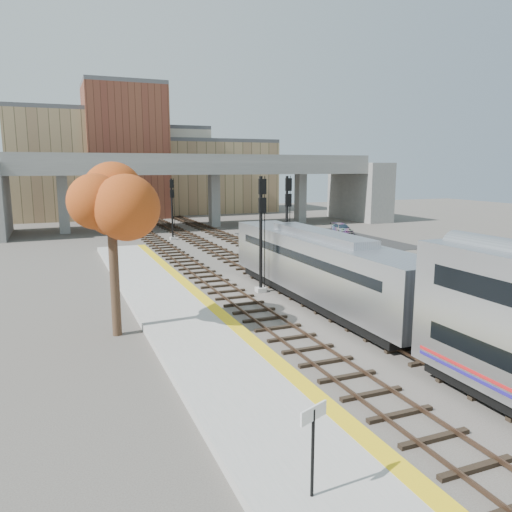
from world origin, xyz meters
name	(u,v)px	position (x,y,z in m)	size (l,w,h in m)	color
ground	(357,335)	(0.00, 0.00, 0.00)	(160.00, 160.00, 0.00)	#47423D
platform	(213,352)	(-7.25, 0.00, 0.17)	(4.50, 60.00, 0.35)	#9E9E99
yellow_strip	(255,342)	(-5.35, 0.00, 0.35)	(0.70, 60.00, 0.01)	yellow
tracks	(270,278)	(0.93, 12.50, 0.08)	(10.70, 95.00, 0.25)	black
overpass	(199,183)	(4.92, 45.00, 5.81)	(54.00, 12.00, 9.50)	slate
buildings_far	(143,167)	(1.26, 66.57, 7.88)	(43.00, 21.00, 20.60)	tan
parking_lot	(322,240)	(14.00, 28.00, 0.02)	(14.00, 18.00, 0.04)	black
locomotive	(319,266)	(1.00, 5.63, 2.28)	(3.02, 19.05, 4.10)	#A8AAB2
signal_mast_near	(261,235)	(-1.10, 9.38, 3.74)	(0.60, 0.64, 7.41)	#9E9E99
signal_mast_mid	(287,225)	(3.00, 14.14, 3.67)	(0.60, 0.64, 7.31)	#9E9E99
signal_mast_far	(172,210)	(-1.10, 34.56, 3.26)	(0.60, 0.64, 6.71)	#9E9E99
station_sign	(313,432)	(-8.00, -10.15, 1.98)	(0.85, 0.40, 2.27)	black
tree	(110,199)	(-10.72, 4.36, 6.52)	(3.60, 3.60, 8.79)	#382619
car_a	(330,243)	(11.82, 22.69, 0.58)	(1.27, 3.15, 1.07)	#99999E
car_b	(309,234)	(13.01, 29.26, 0.63)	(1.25, 3.58, 1.18)	#99999E
car_c	(342,229)	(18.65, 31.49, 0.65)	(1.70, 4.19, 1.22)	#99999E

